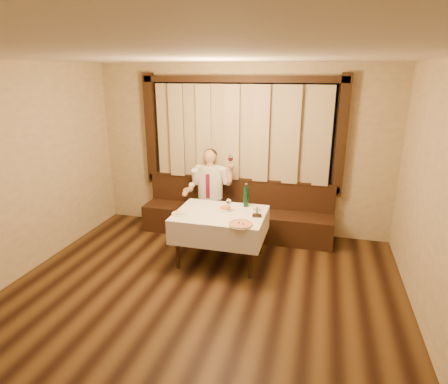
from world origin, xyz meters
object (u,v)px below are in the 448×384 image
(dining_table, at_px, (220,219))
(seated_man, at_px, (209,186))
(banquette, at_px, (236,216))
(pizza, at_px, (241,224))
(pasta_red, at_px, (225,207))
(pasta_cream, at_px, (180,212))
(cruet_caddy, at_px, (257,214))
(green_bottle, at_px, (246,197))

(dining_table, bearing_deg, seated_man, 115.73)
(banquette, height_order, dining_table, banquette)
(pizza, relative_size, pasta_red, 1.28)
(pasta_cream, bearing_deg, dining_table, 20.73)
(dining_table, relative_size, pasta_red, 4.93)
(dining_table, bearing_deg, cruet_caddy, -3.17)
(pasta_cream, xyz_separation_m, green_bottle, (0.83, 0.55, 0.12))
(dining_table, height_order, green_bottle, green_bottle)
(pizza, bearing_deg, cruet_caddy, 66.55)
(green_bottle, relative_size, cruet_caddy, 2.61)
(pasta_cream, distance_m, seated_man, 1.14)
(banquette, relative_size, pasta_red, 12.41)
(green_bottle, bearing_deg, banquette, 113.82)
(banquette, xyz_separation_m, pizza, (0.38, -1.40, 0.46))
(cruet_caddy, bearing_deg, banquette, 110.88)
(dining_table, relative_size, pizza, 3.86)
(cruet_caddy, distance_m, seated_man, 1.37)
(pasta_red, xyz_separation_m, pasta_cream, (-0.56, -0.36, -0.00))
(green_bottle, xyz_separation_m, seated_man, (-0.75, 0.58, -0.07))
(seated_man, bearing_deg, banquette, 11.34)
(pasta_red, height_order, green_bottle, green_bottle)
(banquette, height_order, pasta_cream, banquette)
(banquette, distance_m, pizza, 1.52)
(pizza, height_order, pasta_red, pasta_red)
(green_bottle, bearing_deg, cruet_caddy, -58.48)
(pizza, height_order, seated_man, seated_man)
(pizza, bearing_deg, green_bottle, 96.31)
(dining_table, height_order, pasta_cream, pasta_cream)
(banquette, relative_size, pasta_cream, 13.60)
(pasta_red, distance_m, green_bottle, 0.35)
(banquette, xyz_separation_m, dining_table, (0.00, -1.02, 0.34))
(dining_table, bearing_deg, pasta_red, 77.83)
(pasta_red, relative_size, pasta_cream, 1.10)
(seated_man, bearing_deg, cruet_caddy, -44.50)
(banquette, bearing_deg, pizza, -74.93)
(pizza, bearing_deg, pasta_red, 122.79)
(dining_table, bearing_deg, pasta_cream, -159.27)
(pizza, relative_size, cruet_caddy, 2.46)
(green_bottle, bearing_deg, seated_man, 142.03)
(pasta_red, bearing_deg, banquette, 92.20)
(dining_table, distance_m, seated_man, 1.05)
(pasta_red, bearing_deg, pizza, -57.21)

